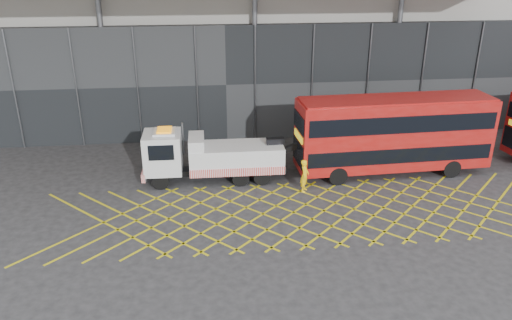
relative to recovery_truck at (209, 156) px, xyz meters
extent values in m
plane|color=#262628|center=(-0.57, -4.46, -1.54)|extent=(120.00, 120.00, 0.00)
cube|color=gold|center=(-5.37, -4.46, -1.53)|extent=(7.16, 7.16, 0.01)
cube|color=gold|center=(-5.37, -4.46, -1.53)|extent=(7.16, 7.16, 0.01)
cube|color=gold|center=(-3.77, -4.46, -1.53)|extent=(7.16, 7.16, 0.01)
cube|color=gold|center=(-3.77, -4.46, -1.53)|extent=(7.16, 7.16, 0.01)
cube|color=gold|center=(-2.17, -4.46, -1.53)|extent=(7.16, 7.16, 0.01)
cube|color=gold|center=(-2.17, -4.46, -1.53)|extent=(7.16, 7.16, 0.01)
cube|color=gold|center=(-0.57, -4.46, -1.53)|extent=(7.16, 7.16, 0.01)
cube|color=gold|center=(-0.57, -4.46, -1.53)|extent=(7.16, 7.16, 0.01)
cube|color=gold|center=(1.03, -4.46, -1.53)|extent=(7.16, 7.16, 0.01)
cube|color=gold|center=(1.03, -4.46, -1.53)|extent=(7.16, 7.16, 0.01)
cube|color=gold|center=(2.63, -4.46, -1.53)|extent=(7.16, 7.16, 0.01)
cube|color=gold|center=(2.63, -4.46, -1.53)|extent=(7.16, 7.16, 0.01)
cube|color=gold|center=(4.23, -4.46, -1.53)|extent=(7.16, 7.16, 0.01)
cube|color=gold|center=(4.23, -4.46, -1.53)|extent=(7.16, 7.16, 0.01)
cube|color=gold|center=(5.83, -4.46, -1.53)|extent=(7.16, 7.16, 0.01)
cube|color=gold|center=(5.83, -4.46, -1.53)|extent=(7.16, 7.16, 0.01)
cube|color=gold|center=(7.43, -4.46, -1.53)|extent=(7.16, 7.16, 0.01)
cube|color=gold|center=(7.43, -4.46, -1.53)|extent=(7.16, 7.16, 0.01)
cube|color=gold|center=(9.03, -4.46, -1.53)|extent=(7.16, 7.16, 0.01)
cube|color=gold|center=(9.03, -4.46, -1.53)|extent=(7.16, 7.16, 0.01)
cube|color=gold|center=(10.63, -4.46, -1.53)|extent=(7.16, 7.16, 0.01)
cube|color=gold|center=(10.63, -4.46, -1.53)|extent=(7.16, 7.16, 0.01)
cube|color=gold|center=(12.23, -4.46, -1.53)|extent=(7.16, 7.16, 0.01)
cube|color=gold|center=(12.23, -4.46, -1.53)|extent=(7.16, 7.16, 0.01)
cube|color=gold|center=(13.83, -4.46, -1.53)|extent=(7.16, 7.16, 0.01)
cube|color=gold|center=(13.83, -4.46, -1.53)|extent=(7.16, 7.16, 0.01)
cube|color=gold|center=(15.43, -4.46, -1.53)|extent=(7.16, 7.16, 0.01)
cube|color=gold|center=(15.43, -4.46, -1.53)|extent=(7.16, 7.16, 0.01)
cube|color=black|center=(1.43, 7.24, 2.46)|extent=(55.00, 0.80, 8.00)
cylinder|color=#595B60|center=(-6.57, 7.04, 3.46)|extent=(0.36, 0.36, 10.00)
cylinder|color=#595B60|center=(3.43, 7.04, 3.46)|extent=(0.36, 0.36, 10.00)
cylinder|color=#595B60|center=(13.43, 7.04, 3.46)|extent=(0.36, 0.36, 10.00)
cube|color=black|center=(0.37, 0.00, -0.92)|extent=(8.33, 0.93, 0.31)
cube|color=white|center=(-2.60, 0.02, 0.35)|extent=(2.12, 2.20, 2.28)
cube|color=black|center=(-3.67, 0.03, 0.74)|extent=(0.06, 1.93, 0.96)
cube|color=red|center=(-3.70, 0.03, -0.79)|extent=(0.24, 2.28, 0.48)
cube|color=orange|center=(-2.43, 0.02, 1.69)|extent=(0.80, 1.06, 0.11)
cube|color=white|center=(1.60, -0.01, -0.09)|extent=(5.44, 2.23, 1.40)
cube|color=red|center=(1.59, -1.13, -0.62)|extent=(5.43, 0.09, 0.48)
cube|color=white|center=(-0.68, 0.01, 0.91)|extent=(0.89, 2.11, 0.61)
cube|color=black|center=(3.88, -0.02, 0.74)|extent=(1.05, 0.45, 0.44)
cube|color=black|center=(4.75, -0.03, 0.30)|extent=(1.92, 0.32, 0.95)
cylinder|color=black|center=(-2.78, -0.90, -1.06)|extent=(0.97, 0.31, 0.96)
cylinder|color=black|center=(-2.77, 0.94, -1.06)|extent=(0.97, 0.31, 0.96)
cylinder|color=black|center=(2.99, -0.94, -1.06)|extent=(0.97, 0.31, 0.96)
cylinder|color=black|center=(3.01, 0.90, -1.06)|extent=(0.97, 0.31, 0.96)
cylinder|color=#595B60|center=(-1.46, 0.89, 0.83)|extent=(0.12, 0.12, 1.93)
cube|color=#9E0F0C|center=(10.95, -0.07, 1.03)|extent=(11.59, 3.13, 4.05)
cube|color=black|center=(10.95, -0.07, 0.08)|extent=(11.13, 3.18, 0.89)
cube|color=black|center=(10.95, -0.07, 1.96)|extent=(11.13, 3.18, 0.99)
cube|color=black|center=(5.19, -0.31, 0.13)|extent=(0.16, 2.34, 1.36)
cube|color=black|center=(5.19, -0.31, 1.96)|extent=(0.16, 2.34, 0.99)
cube|color=yellow|center=(5.18, -0.31, 1.13)|extent=(0.14, 1.87, 0.37)
cube|color=#9E0F0C|center=(10.95, -0.07, 3.09)|extent=(11.35, 2.91, 0.13)
cylinder|color=black|center=(7.35, -1.40, -0.99)|extent=(1.10, 0.36, 1.09)
cylinder|color=black|center=(7.25, 0.96, -0.99)|extent=(1.10, 0.36, 1.09)
cylinder|color=black|center=(14.34, -1.12, -0.99)|extent=(1.10, 0.36, 1.09)
cylinder|color=black|center=(14.24, 1.24, -0.99)|extent=(1.10, 0.36, 1.09)
imported|color=yellow|center=(5.26, -2.02, -0.60)|extent=(0.69, 0.81, 1.88)
camera|label=1|loc=(-0.18, -26.87, 10.88)|focal=35.00mm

